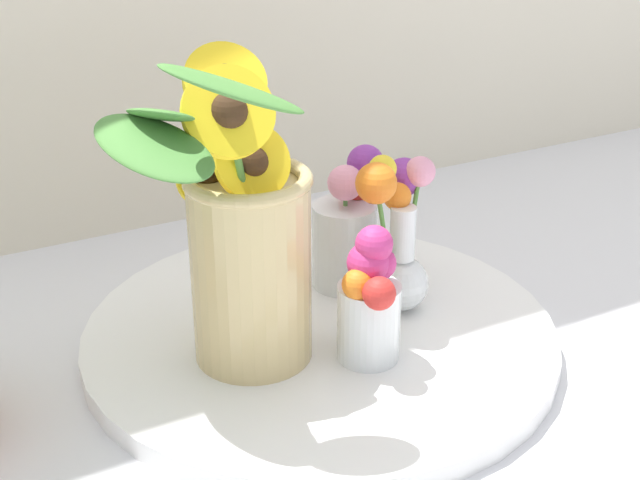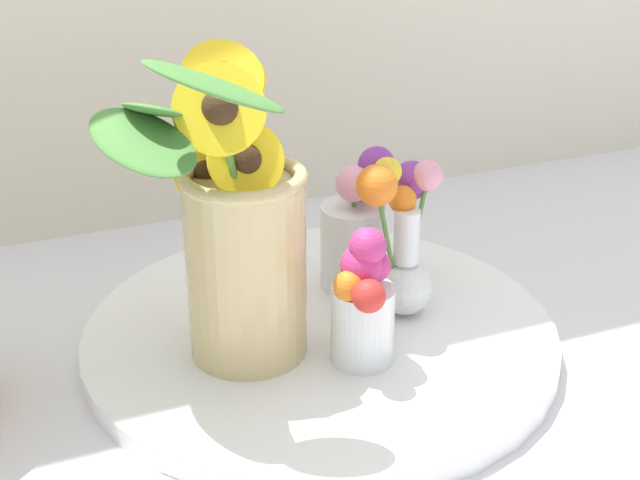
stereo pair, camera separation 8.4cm
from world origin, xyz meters
TOP-DOWN VIEW (x-y plane):
  - ground_plane at (0.00, 0.00)m, footprint 6.00×6.00m
  - serving_tray at (0.03, 0.06)m, footprint 0.51×0.51m
  - mason_jar_sunflowers at (-0.06, 0.05)m, footprint 0.21×0.22m
  - vase_small_center at (0.05, -0.01)m, footprint 0.07×0.08m
  - vase_bulb_right at (0.13, 0.06)m, footprint 0.12×0.10m
  - vase_small_back at (0.11, 0.14)m, footprint 0.09×0.08m

SIDE VIEW (x-z plane):
  - ground_plane at x=0.00m, z-range 0.00..0.00m
  - serving_tray at x=0.03m, z-range 0.00..0.02m
  - vase_small_center at x=0.05m, z-range 0.02..0.16m
  - vase_small_back at x=0.11m, z-range 0.01..0.18m
  - vase_bulb_right at x=0.13m, z-range 0.02..0.21m
  - mason_jar_sunflowers at x=-0.06m, z-range -0.01..0.32m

